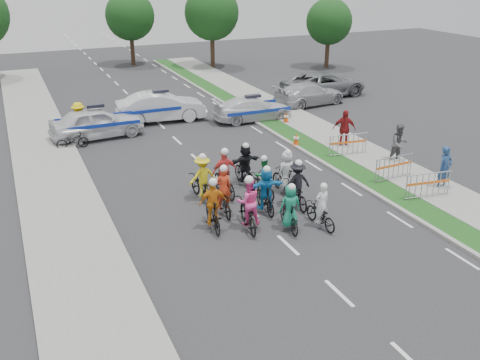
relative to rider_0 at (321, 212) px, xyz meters
name	(u,v)px	position (x,y,z in m)	size (l,w,h in m)	color
ground	(288,245)	(-1.67, -0.73, -0.57)	(90.00, 90.00, 0.00)	#28282B
curb_right	(335,170)	(3.43, 4.27, -0.51)	(0.20, 60.00, 0.12)	gray
grass_strip	(348,168)	(4.13, 4.27, -0.51)	(1.20, 60.00, 0.11)	#173F14
sidewalk_right	(381,162)	(5.93, 4.27, -0.50)	(2.40, 60.00, 0.13)	gray
sidewalk_left	(65,217)	(-8.17, 4.27, -0.50)	(3.00, 60.00, 0.13)	gray
rider_0	(321,212)	(0.00, 0.00, 0.00)	(0.68, 1.70, 1.71)	black
rider_1	(290,212)	(-1.11, 0.24, 0.13)	(0.80, 1.74, 1.78)	black
rider_2	(248,209)	(-2.38, 0.93, 0.17)	(1.01, 2.06, 2.01)	black
rider_3	(213,209)	(-3.50, 1.39, 0.18)	(1.02, 1.89, 1.94)	black
rider_4	(296,188)	(0.06, 1.84, 0.17)	(1.10, 1.92, 1.91)	black
rider_5	(266,192)	(-1.24, 1.85, 0.22)	(1.52, 1.81, 1.86)	black
rider_6	(223,197)	(-2.69, 2.43, 0.07)	(0.88, 1.96, 1.93)	black
rider_7	(286,176)	(0.30, 3.08, 0.16)	(0.85, 1.83, 1.87)	black
rider_8	(263,181)	(-0.70, 3.18, 0.09)	(0.78, 1.76, 1.75)	black
rider_9	(224,177)	(-2.06, 3.85, 0.21)	(1.04, 1.95, 2.03)	black
rider_10	(202,182)	(-3.00, 3.80, 0.19)	(1.15, 1.98, 1.96)	black
rider_11	(245,167)	(-0.85, 4.55, 0.21)	(1.51, 1.80, 1.86)	black
police_car_0	(97,123)	(-5.32, 13.44, 0.25)	(1.94, 4.82, 1.64)	silver
police_car_1	(161,107)	(-1.36, 15.10, 0.27)	(1.77, 5.09, 1.68)	silver
police_car_2	(253,109)	(3.55, 13.13, 0.11)	(1.89, 4.64, 1.35)	silver
civilian_sedan	(309,94)	(8.37, 14.83, 0.14)	(1.98, 4.87, 1.41)	#B0B0B5
civilian_suv	(324,84)	(10.57, 16.56, 0.26)	(2.74, 5.94, 1.65)	slate
spectator_0	(445,168)	(6.33, 0.81, 0.36)	(0.67, 0.44, 1.85)	navy
spectator_1	(399,144)	(6.71, 4.05, 0.35)	(0.89, 0.69, 1.83)	#504F53
spectator_2	(344,129)	(5.58, 6.85, 0.40)	(1.13, 0.47, 1.93)	maroon
marshal_hiviz	(79,120)	(-6.15, 13.80, 0.38)	(1.23, 0.71, 1.90)	yellow
barrier_0	(428,186)	(5.03, 0.26, -0.01)	(2.00, 0.50, 1.12)	#A5A8AD
barrier_1	(394,169)	(5.03, 2.31, -0.01)	(2.00, 0.50, 1.12)	#A5A8AD
barrier_2	(348,145)	(5.03, 5.65, -0.01)	(2.00, 0.50, 1.12)	#A5A8AD
cone_0	(296,140)	(3.52, 7.94, -0.23)	(0.40, 0.40, 0.70)	#F24C0C
cone_1	(286,118)	(4.94, 11.62, -0.23)	(0.40, 0.40, 0.70)	#F24C0C
parked_bike	(72,141)	(-6.79, 12.18, -0.16)	(0.54, 1.56, 0.82)	black
tree_1	(212,13)	(7.33, 29.27, 3.97)	(4.55, 4.55, 6.82)	#382619
tree_2	(329,22)	(16.33, 25.27, 3.27)	(3.85, 3.85, 5.77)	#382619
tree_4	(130,16)	(1.33, 33.27, 3.62)	(4.20, 4.20, 6.30)	#382619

